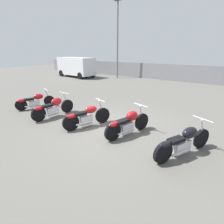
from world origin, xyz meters
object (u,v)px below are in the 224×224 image
(motorcycle_slot_3, at_px, (128,123))
(motorcycle_slot_4, at_px, (183,142))
(motorcycle_slot_2, at_px, (86,117))
(motorcycle_slot_0, at_px, (35,101))
(light_pole_left, at_px, (118,33))
(parked_van, at_px, (76,66))
(motorcycle_slot_1, at_px, (53,107))

(motorcycle_slot_3, xyz_separation_m, motorcycle_slot_4, (1.93, -0.20, -0.02))
(motorcycle_slot_2, distance_m, motorcycle_slot_3, 1.70)
(motorcycle_slot_3, bearing_deg, motorcycle_slot_0, -162.30)
(motorcycle_slot_0, distance_m, motorcycle_slot_2, 3.81)
(motorcycle_slot_0, distance_m, motorcycle_slot_3, 5.48)
(light_pole_left, bearing_deg, motorcycle_slot_4, -49.31)
(light_pole_left, distance_m, motorcycle_slot_4, 15.85)
(motorcycle_slot_4, bearing_deg, motorcycle_slot_3, -160.98)
(motorcycle_slot_3, bearing_deg, parked_van, 159.00)
(motorcycle_slot_4, bearing_deg, motorcycle_slot_0, -155.59)
(light_pole_left, bearing_deg, motorcycle_slot_3, -54.79)
(motorcycle_slot_3, bearing_deg, motorcycle_slot_1, -157.98)
(motorcycle_slot_0, bearing_deg, motorcycle_slot_1, 12.50)
(motorcycle_slot_4, bearing_deg, motorcycle_slot_1, -153.38)
(motorcycle_slot_4, height_order, parked_van, parked_van)
(motorcycle_slot_4, bearing_deg, parked_van, 171.02)
(motorcycle_slot_2, distance_m, motorcycle_slot_4, 3.60)
(motorcycle_slot_0, bearing_deg, parked_van, 145.17)
(motorcycle_slot_3, bearing_deg, motorcycle_slot_2, -153.26)
(motorcycle_slot_3, height_order, parked_van, parked_van)
(light_pole_left, height_order, parked_van, light_pole_left)
(light_pole_left, xyz_separation_m, motorcycle_slot_0, (2.58, -11.56, -4.12))
(motorcycle_slot_4, bearing_deg, light_pole_left, 155.55)
(parked_van, bearing_deg, motorcycle_slot_1, 47.24)
(light_pole_left, height_order, motorcycle_slot_0, light_pole_left)
(motorcycle_slot_0, relative_size, motorcycle_slot_1, 0.89)
(motorcycle_slot_4, xyz_separation_m, parked_van, (-14.12, 9.46, 0.75))
(motorcycle_slot_0, height_order, parked_van, parked_van)
(light_pole_left, distance_m, motorcycle_slot_3, 14.55)
(motorcycle_slot_2, height_order, motorcycle_slot_3, motorcycle_slot_2)
(motorcycle_slot_2, xyz_separation_m, motorcycle_slot_4, (3.60, 0.11, 0.00))
(motorcycle_slot_0, bearing_deg, motorcycle_slot_2, 17.12)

